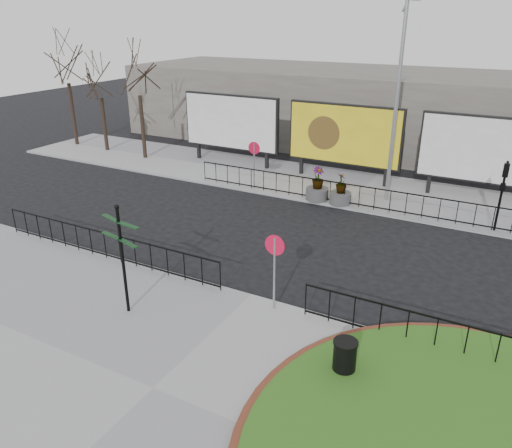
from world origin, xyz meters
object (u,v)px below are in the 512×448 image
Objects in this scene: litter_bin at (344,359)px; planter_a at (317,188)px; lamp_post at (397,102)px; fingerpost_sign at (122,249)px; billboard_mid at (344,135)px; planter_b at (341,193)px.

planter_a reaches higher than litter_bin.
lamp_post is 5.68× the size of planter_a.
lamp_post is at bearing 88.32° from fingerpost_sign.
planter_b is (1.19, -3.57, -1.97)m from billboard_mid.
planter_a is 1.19m from planter_b.
planter_b is at bearing -138.67° from lamp_post.
lamp_post is 14.56m from fingerpost_sign.
lamp_post reaches higher than planter_a.
billboard_mid reaches higher than litter_bin.
billboard_mid is at bearing 109.47° from litter_bin.
planter_a reaches higher than planter_b.
lamp_post is (3.01, -1.97, 2.23)m from billboard_mid.
fingerpost_sign is 12.41m from planter_b.
lamp_post is at bearing 100.25° from litter_bin.
lamp_post reaches higher than litter_bin.
planter_b is at bearing 0.00° from planter_a.
fingerpost_sign is at bearing -95.00° from billboard_mid.
litter_bin is 0.68× the size of planter_b.
billboard_mid reaches higher than fingerpost_sign.
billboard_mid reaches higher than planter_a.
planter_b is (1.19, 0.00, -0.05)m from planter_a.
fingerpost_sign reaches higher than planter_b.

